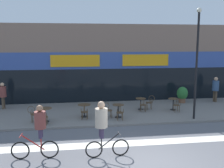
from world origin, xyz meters
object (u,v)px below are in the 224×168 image
object	(u,v)px
bistro_table_0	(45,112)
bistro_table_1	(84,108)
bistro_table_2	(118,108)
planter_pot	(182,94)
cafe_chair_3_near	(143,104)
cafe_chair_2_near	(120,111)
bistro_table_4	(173,102)
cafe_chair_4_near	(177,104)
cafe_chair_2_side	(107,109)
lamp_post	(197,57)
bistro_table_3	(141,101)
pedestrian_near_end	(3,93)
cafe_chair_1_near	(84,111)
cyclist_1	(103,124)
cyclist_0	(39,129)
pedestrian_far_end	(216,87)
cafe_chair_0_side	(33,113)
cafe_chair_3_side	(150,101)

from	to	relation	value
bistro_table_0	bistro_table_1	size ratio (longest dim) A/B	1.04
bistro_table_2	planter_pot	bearing A→B (deg)	30.48
cafe_chair_3_near	bistro_table_1	bearing A→B (deg)	103.48
cafe_chair_2_near	planter_pot	bearing A→B (deg)	-54.26
bistro_table_1	bistro_table_2	distance (m)	1.97
cafe_chair_3_near	bistro_table_4	bearing A→B (deg)	-78.71
cafe_chair_4_near	cafe_chair_2_near	bearing A→B (deg)	108.68
bistro_table_2	cafe_chair_3_near	bearing A→B (deg)	28.87
bistro_table_2	cafe_chair_2_side	distance (m)	0.63
cafe_chair_2_side	lamp_post	world-z (taller)	lamp_post
bistro_table_3	pedestrian_near_end	size ratio (longest dim) A/B	0.43
bistro_table_4	bistro_table_1	bearing A→B (deg)	-172.02
cafe_chair_1_near	cyclist_1	world-z (taller)	cyclist_1
bistro_table_3	cyclist_0	bearing A→B (deg)	-131.54
planter_pot	lamp_post	size ratio (longest dim) A/B	0.19
pedestrian_near_end	pedestrian_far_end	xyz separation A→B (m)	(14.73, -0.04, 0.06)
bistro_table_3	cafe_chair_4_near	bearing A→B (deg)	-26.55
cafe_chair_0_side	cyclist_1	distance (m)	5.72
cafe_chair_2_near	cafe_chair_3_near	bearing A→B (deg)	-47.24
cafe_chair_1_near	bistro_table_2	bearing A→B (deg)	-75.22
bistro_table_1	bistro_table_3	xyz separation A→B (m)	(3.67, 1.19, -0.01)
bistro_table_3	cafe_chair_2_side	distance (m)	2.85
bistro_table_0	cafe_chair_4_near	distance (m)	7.89
lamp_post	cyclist_1	world-z (taller)	lamp_post
bistro_table_4	lamp_post	distance (m)	3.62
cafe_chair_1_near	pedestrian_far_end	bearing A→B (deg)	-63.62
cafe_chair_1_near	pedestrian_far_end	size ratio (longest dim) A/B	0.50
bistro_table_3	cyclist_1	distance (m)	7.25
cafe_chair_2_side	cafe_chair_3_near	distance (m)	2.54
cafe_chair_0_side	planter_pot	distance (m)	10.40
bistro_table_0	pedestrian_near_end	world-z (taller)	pedestrian_near_end
bistro_table_1	cafe_chair_3_near	bearing A→B (deg)	8.76
bistro_table_0	cafe_chair_1_near	bearing A→B (deg)	1.13
bistro_table_4	cafe_chair_0_side	distance (m)	8.60
bistro_table_0	cafe_chair_0_side	xyz separation A→B (m)	(-0.63, 0.00, -0.03)
cafe_chair_3_side	cafe_chair_3_near	bearing A→B (deg)	45.86
bistro_table_2	cafe_chair_3_side	bearing A→B (deg)	33.74
cafe_chair_1_near	cafe_chair_3_side	distance (m)	4.67
planter_pot	cafe_chair_1_near	bearing A→B (deg)	-155.27
cafe_chair_3_near	pedestrian_far_end	distance (m)	6.27
pedestrian_near_end	cafe_chair_0_side	bearing A→B (deg)	-49.85
bistro_table_1	cafe_chair_4_near	bearing A→B (deg)	1.75
bistro_table_4	pedestrian_near_end	xyz separation A→B (m)	(-10.86, 1.83, 0.50)
bistro_table_2	planter_pot	distance (m)	5.99
cyclist_1	bistro_table_0	bearing A→B (deg)	116.50
cyclist_0	pedestrian_near_end	size ratio (longest dim) A/B	1.22
pedestrian_near_end	bistro_table_3	bearing A→B (deg)	-5.02
cafe_chair_1_near	cafe_chair_3_side	size ratio (longest dim) A/B	1.00
cafe_chair_4_near	lamp_post	world-z (taller)	lamp_post
cafe_chair_3_near	cafe_chair_4_near	size ratio (longest dim) A/B	1.00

